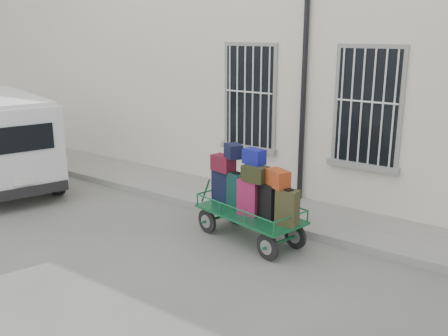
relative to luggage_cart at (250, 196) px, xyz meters
name	(u,v)px	position (x,y,z in m)	size (l,w,h in m)	color
ground	(177,238)	(-1.12, -0.71, -0.84)	(80.00, 80.00, 0.00)	#60615C
building	(318,58)	(-1.12, 4.79, 2.16)	(24.00, 5.15, 6.00)	beige
sidewalk	(244,202)	(-1.12, 1.49, -0.77)	(24.00, 1.70, 0.15)	gray
luggage_cart	(250,196)	(0.00, 0.00, 0.00)	(2.42, 1.32, 1.69)	black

